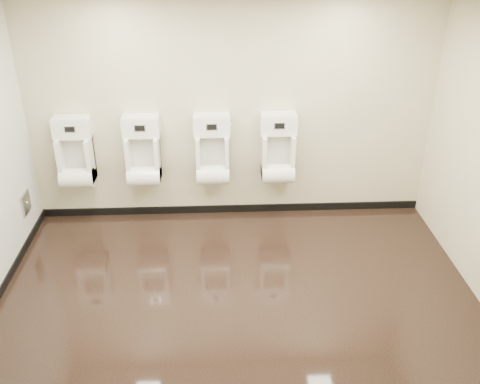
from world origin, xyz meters
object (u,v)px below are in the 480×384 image
object	(u,v)px
access_panel	(26,203)
urinal_3	(278,153)
urinal_0	(76,157)
urinal_1	(143,156)
urinal_2	(212,155)

from	to	relation	value
access_panel	urinal_3	size ratio (longest dim) A/B	0.29
access_panel	urinal_0	size ratio (longest dim) A/B	0.29
urinal_1	urinal_2	xyz separation A→B (m)	(0.86, 0.00, 0.00)
access_panel	urinal_2	world-z (taller)	urinal_2
access_panel	urinal_1	size ratio (longest dim) A/B	0.29
urinal_0	urinal_1	bearing A→B (deg)	0.00
urinal_2	urinal_3	distance (m)	0.82
urinal_2	urinal_3	world-z (taller)	same
access_panel	urinal_2	bearing A→B (deg)	10.06
access_panel	urinal_1	xyz separation A→B (m)	(1.38, 0.40, 0.41)
access_panel	urinal_1	bearing A→B (deg)	16.03
urinal_2	urinal_3	bearing A→B (deg)	0.00
access_panel	urinal_3	distance (m)	3.11
access_panel	urinal_2	size ratio (longest dim) A/B	0.29
urinal_1	urinal_0	bearing A→B (deg)	180.00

